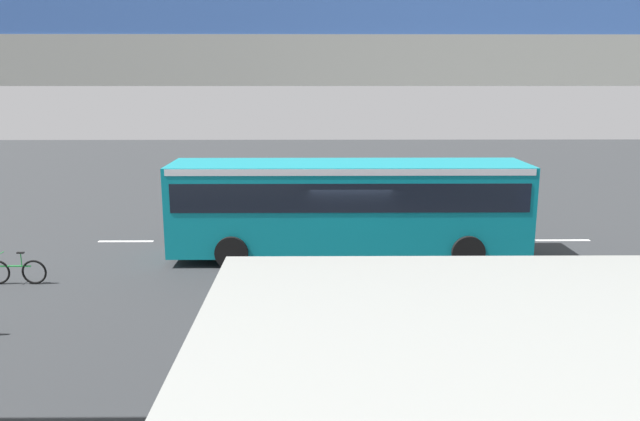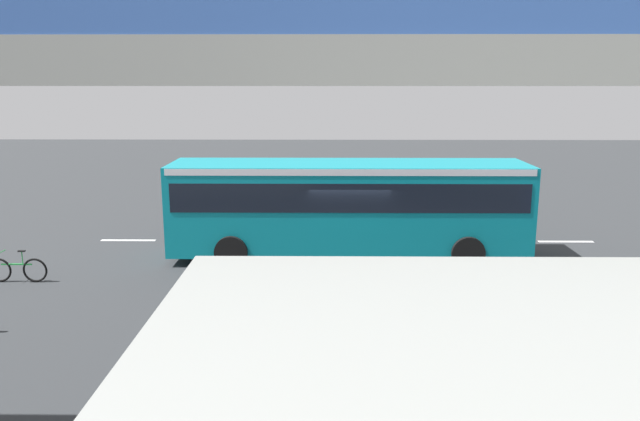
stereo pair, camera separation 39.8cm
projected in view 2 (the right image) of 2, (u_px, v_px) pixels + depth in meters
name	position (u px, v px, depth m)	size (l,w,h in m)	color
ground	(348.00, 259.00, 19.98)	(80.00, 80.00, 0.00)	#2D3033
city_bus	(348.00, 201.00, 19.88)	(11.54, 2.85, 3.15)	#0C8493
bicycle_green	(17.00, 270.00, 17.69)	(1.77, 0.44, 0.96)	black
traffic_sign	(489.00, 183.00, 23.42)	(0.08, 0.60, 2.80)	slate
lane_dash_leftmost	(566.00, 242.00, 22.16)	(2.00, 0.20, 0.01)	silver
lane_dash_left	(456.00, 241.00, 22.21)	(2.00, 0.20, 0.01)	silver
lane_dash_centre	(346.00, 241.00, 22.25)	(2.00, 0.20, 0.01)	silver
lane_dash_right	(237.00, 241.00, 22.30)	(2.00, 0.20, 0.01)	silver
lane_dash_rightmost	(128.00, 240.00, 22.34)	(2.00, 0.20, 0.01)	silver
pedestrian_overpass	(386.00, 109.00, 7.42)	(25.68, 2.60, 7.33)	gray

